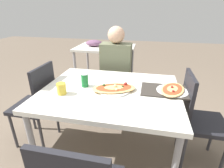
% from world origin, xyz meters
% --- Properties ---
extents(ground_plane, '(14.00, 14.00, 0.00)m').
position_xyz_m(ground_plane, '(0.00, 0.00, 0.00)').
color(ground_plane, '#6B5B4C').
extents(dining_table, '(1.25, 1.00, 0.77)m').
position_xyz_m(dining_table, '(0.00, 0.00, 0.70)').
color(dining_table, silver).
rests_on(dining_table, ground_plane).
extents(chair_far_seated, '(0.40, 0.40, 0.93)m').
position_xyz_m(chair_far_seated, '(-0.09, 0.83, 0.53)').
color(chair_far_seated, black).
rests_on(chair_far_seated, ground_plane).
extents(chair_side_left, '(0.40, 0.40, 0.93)m').
position_xyz_m(chair_side_left, '(-0.81, 0.03, 0.53)').
color(chair_side_left, black).
rests_on(chair_side_left, ground_plane).
extents(chair_side_right, '(0.40, 0.40, 0.93)m').
position_xyz_m(chair_side_right, '(0.81, 0.10, 0.53)').
color(chair_side_right, black).
rests_on(chair_side_right, ground_plane).
extents(person_seated, '(0.39, 0.24, 1.26)m').
position_xyz_m(person_seated, '(-0.09, 0.72, 0.74)').
color(person_seated, '#2D2D38').
rests_on(person_seated, ground_plane).
extents(pizza_main, '(0.45, 0.34, 0.06)m').
position_xyz_m(pizza_main, '(0.04, -0.01, 0.79)').
color(pizza_main, white).
rests_on(pizza_main, dining_table).
extents(soda_can, '(0.07, 0.07, 0.12)m').
position_xyz_m(soda_can, '(-0.25, 0.02, 0.83)').
color(soda_can, '#197233').
rests_on(soda_can, dining_table).
extents(drink_glass, '(0.08, 0.08, 0.10)m').
position_xyz_m(drink_glass, '(-0.39, -0.17, 0.82)').
color(drink_glass, gold).
rests_on(drink_glass, dining_table).
extents(serving_tray, '(0.41, 0.28, 0.01)m').
position_xyz_m(serving_tray, '(0.48, 0.07, 0.77)').
color(serving_tray, '#332D28').
rests_on(serving_tray, dining_table).
extents(pizza_second, '(0.29, 0.38, 0.05)m').
position_xyz_m(pizza_second, '(0.55, 0.07, 0.78)').
color(pizza_second, white).
rests_on(pizza_second, dining_table).
extents(background_table, '(1.10, 0.80, 0.89)m').
position_xyz_m(background_table, '(-0.55, 1.84, 0.71)').
color(background_table, silver).
rests_on(background_table, ground_plane).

